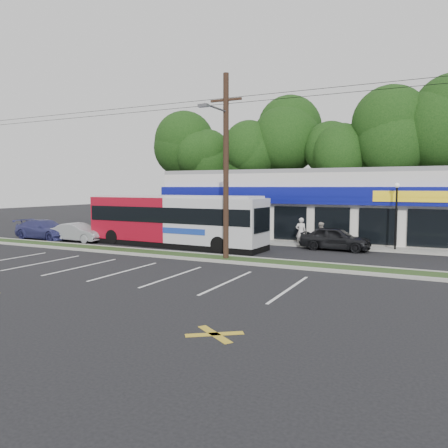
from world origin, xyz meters
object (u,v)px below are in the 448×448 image
Objects in this scene: utility_pole at (223,160)px; pedestrian_a at (301,232)px; car_blue at (45,229)px; pedestrian_b at (321,235)px; lamp_post at (396,208)px; car_dark at (335,238)px; car_silver at (78,232)px; metrobus at (175,219)px.

utility_pole is 26.05× the size of pedestrian_a.
pedestrian_b is at bearing -75.60° from car_blue.
car_dark is (-3.44, -1.32, -1.92)m from lamp_post.
lamp_post is at bearing -77.05° from car_silver.
metrobus reaches higher than pedestrian_b.
utility_pole reaches higher than pedestrian_b.
pedestrian_a is 1.63m from pedestrian_b.
car_silver is 2.40× the size of pedestrian_b.
utility_pole reaches higher than pedestrian_a.
pedestrian_b reaches higher than car_silver.
car_dark is (4.73, 6.55, -4.67)m from utility_pole.
pedestrian_a is at bearing 73.88° from utility_pole.
metrobus is (-13.52, -4.30, -0.85)m from lamp_post.
lamp_post is at bearing 160.88° from pedestrian_a.
utility_pole is at bearing -102.20° from car_silver.
pedestrian_b is at bearing -76.41° from car_silver.
car_blue is at bearing -167.86° from lamp_post.
car_dark is 1.12m from pedestrian_b.
car_silver is 0.79× the size of car_blue.
pedestrian_b reaches higher than car_blue.
lamp_post is 2.47× the size of pedestrian_b.
lamp_post is at bearing -142.19° from pedestrian_b.
metrobus is at bearing 146.28° from utility_pole.
metrobus reaches higher than car_silver.
pedestrian_a is at bearing 3.87° from pedestrian_b.
lamp_post is at bearing 43.95° from utility_pole.
pedestrian_a is (15.26, 5.00, 0.28)m from car_silver.
car_dark is 2.56× the size of pedestrian_b.
lamp_post is 14.22m from metrobus.
metrobus is 6.72× the size of pedestrian_a.
car_dark is 2.29× the size of pedestrian_a.
metrobus is at bearing 5.94° from pedestrian_a.
car_silver is at bearing -3.85° from pedestrian_a.
pedestrian_a reaches higher than car_dark.
car_silver is (-17.80, -3.98, -0.07)m from car_dark.
car_silver is 2.14× the size of pedestrian_a.
car_dark is at bearing -158.99° from lamp_post.
utility_pole is 14.14m from car_silver.
pedestrian_b is at bearing 71.26° from car_dark.
car_blue is 3.01× the size of pedestrian_b.
metrobus is 3.13× the size of car_silver.
utility_pole is at bearing 146.64° from car_dark.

